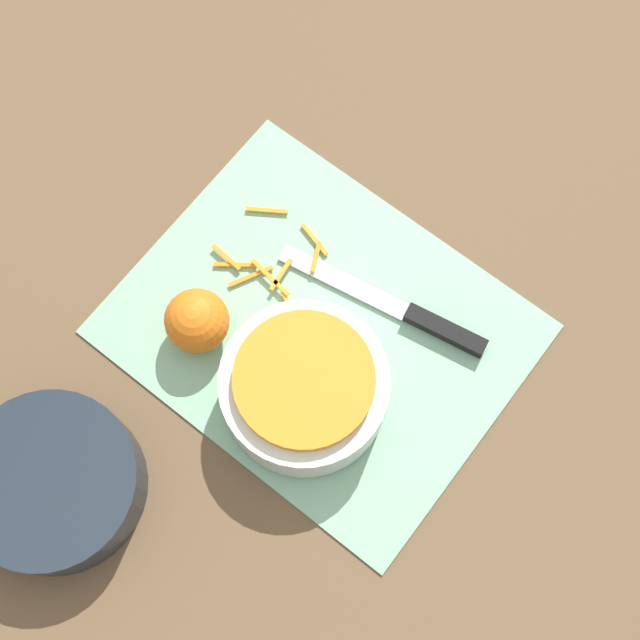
# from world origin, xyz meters

# --- Properties ---
(ground_plane) EXTENTS (4.00, 4.00, 0.00)m
(ground_plane) POSITION_xyz_m (0.00, 0.00, 0.00)
(ground_plane) COLOR brown
(cutting_board) EXTENTS (0.45, 0.36, 0.01)m
(cutting_board) POSITION_xyz_m (0.00, 0.00, 0.00)
(cutting_board) COLOR #84B793
(cutting_board) RESTS_ON ground_plane
(bowl_speckled) EXTENTS (0.19, 0.19, 0.09)m
(bowl_speckled) POSITION_xyz_m (-0.04, 0.08, 0.05)
(bowl_speckled) COLOR silver
(bowl_speckled) RESTS_ON cutting_board
(bowl_dark) EXTENTS (0.19, 0.19, 0.07)m
(bowl_dark) POSITION_xyz_m (0.11, 0.32, 0.03)
(bowl_dark) COLOR #1E2833
(bowl_dark) RESTS_ON ground_plane
(knife) EXTENTS (0.27, 0.07, 0.02)m
(knife) POSITION_xyz_m (-0.09, -0.08, 0.01)
(knife) COLOR black
(knife) RESTS_ON cutting_board
(orange_left) EXTENTS (0.07, 0.07, 0.07)m
(orange_left) POSITION_xyz_m (0.11, 0.09, 0.04)
(orange_left) COLOR orange
(orange_left) RESTS_ON cutting_board
(peel_pile) EXTENTS (0.14, 0.12, 0.01)m
(peel_pile) POSITION_xyz_m (0.10, -0.03, 0.01)
(peel_pile) COLOR orange
(peel_pile) RESTS_ON cutting_board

